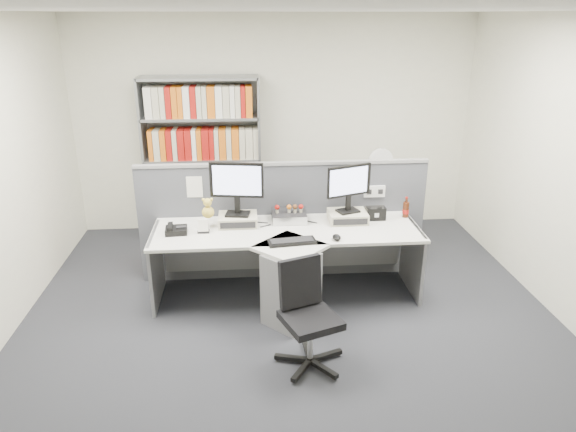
{
  "coord_description": "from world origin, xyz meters",
  "views": [
    {
      "loc": [
        -0.37,
        -3.9,
        2.67
      ],
      "look_at": [
        0.0,
        0.65,
        0.92
      ],
      "focal_mm": 32.85,
      "sensor_mm": 36.0,
      "label": 1
    }
  ],
  "objects": [
    {
      "name": "filing_cabinet",
      "position": [
        1.2,
        1.99,
        0.35
      ],
      "size": [
        0.45,
        0.61,
        0.7
      ],
      "color": "gray",
      "rests_on": "ground"
    },
    {
      "name": "cola_bottle",
      "position": [
        1.24,
        1.04,
        0.8
      ],
      "size": [
        0.07,
        0.07,
        0.22
      ],
      "color": "#3F190A",
      "rests_on": "desk"
    },
    {
      "name": "monitor_riser_left",
      "position": [
        -0.47,
        0.98,
        0.77
      ],
      "size": [
        0.38,
        0.31,
        0.1
      ],
      "color": "beige",
      "rests_on": "desk"
    },
    {
      "name": "desk_calendar",
      "position": [
        -0.8,
        0.8,
        0.78
      ],
      "size": [
        0.11,
        0.08,
        0.13
      ],
      "color": "black",
      "rests_on": "desk"
    },
    {
      "name": "plush_toy",
      "position": [
        -0.76,
        0.92,
        0.91
      ],
      "size": [
        0.12,
        0.12,
        0.21
      ],
      "color": "gold",
      "rests_on": "monitor_riser_left"
    },
    {
      "name": "shelving_unit",
      "position": [
        -0.9,
        2.44,
        0.98
      ],
      "size": [
        1.41,
        0.4,
        2.0
      ],
      "color": "gray",
      "rests_on": "ground"
    },
    {
      "name": "partition",
      "position": [
        0.0,
        1.25,
        0.65
      ],
      "size": [
        3.0,
        0.08,
        1.27
      ],
      "color": "#4D4F58",
      "rests_on": "ground"
    },
    {
      "name": "office_chair",
      "position": [
        0.07,
        -0.28,
        0.46
      ],
      "size": [
        0.57,
        0.56,
        0.86
      ],
      "color": "silver",
      "rests_on": "ground"
    },
    {
      "name": "ground",
      "position": [
        0.0,
        0.0,
        0.0
      ],
      "size": [
        5.5,
        5.5,
        0.0
      ],
      "primitive_type": "plane",
      "color": "#31333A",
      "rests_on": "ground"
    },
    {
      "name": "desktop_pc",
      "position": [
        0.04,
        1.05,
        0.77
      ],
      "size": [
        0.34,
        0.3,
        0.09
      ],
      "color": "black",
      "rests_on": "desk"
    },
    {
      "name": "room_shell",
      "position": [
        0.0,
        0.0,
        1.79
      ],
      "size": [
        5.04,
        5.54,
        2.72
      ],
      "color": "white",
      "rests_on": "ground"
    },
    {
      "name": "desk",
      "position": [
        0.0,
        0.6,
        0.46
      ],
      "size": [
        2.6,
        1.2,
        0.72
      ],
      "color": "silver",
      "rests_on": "ground"
    },
    {
      "name": "keyboard",
      "position": [
        0.02,
        0.48,
        0.73
      ],
      "size": [
        0.45,
        0.22,
        0.03
      ],
      "color": "black",
      "rests_on": "desk"
    },
    {
      "name": "desk_phone",
      "position": [
        -1.06,
        0.8,
        0.75
      ],
      "size": [
        0.22,
        0.2,
        0.09
      ],
      "color": "black",
      "rests_on": "desk"
    },
    {
      "name": "speaker",
      "position": [
        0.92,
        1.0,
        0.79
      ],
      "size": [
        0.2,
        0.11,
        0.13
      ],
      "primitive_type": "cube",
      "color": "black",
      "rests_on": "desk"
    },
    {
      "name": "desk_fan",
      "position": [
        1.2,
        1.99,
        1.02
      ],
      "size": [
        0.3,
        0.18,
        0.51
      ],
      "color": "white",
      "rests_on": "filing_cabinet"
    },
    {
      "name": "monitor_left",
      "position": [
        -0.47,
        0.98,
        1.14
      ],
      "size": [
        0.52,
        0.2,
        0.53
      ],
      "color": "black",
      "rests_on": "monitor_riser_left"
    },
    {
      "name": "monitor_riser_right",
      "position": [
        0.63,
        0.98,
        0.77
      ],
      "size": [
        0.38,
        0.31,
        0.1
      ],
      "color": "beige",
      "rests_on": "desk"
    },
    {
      "name": "figurines",
      "position": [
        0.06,
        1.03,
        0.86
      ],
      "size": [
        0.29,
        0.05,
        0.09
      ],
      "color": "beige",
      "rests_on": "desktop_pc"
    },
    {
      "name": "monitor_right",
      "position": [
        0.63,
        0.98,
        1.11
      ],
      "size": [
        0.45,
        0.21,
        0.48
      ],
      "color": "black",
      "rests_on": "monitor_riser_right"
    },
    {
      "name": "mouse",
      "position": [
        0.44,
        0.52,
        0.74
      ],
      "size": [
        0.08,
        0.12,
        0.05
      ],
      "primitive_type": "ellipsoid",
      "color": "black",
      "rests_on": "desk"
    }
  ]
}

